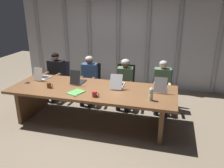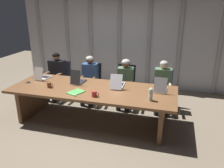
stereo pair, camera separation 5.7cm
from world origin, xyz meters
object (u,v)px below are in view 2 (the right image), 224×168
office_chair_right_mid (160,94)px  person_left_end (56,73)px  person_left_mid (89,77)px  laptop_left_end (43,76)px  laptop_left_mid (78,80)px  office_chair_left_end (61,84)px  water_bottle_primary (151,95)px  person_right_mid (163,84)px  laptop_right_mid (161,88)px  office_chair_left_mid (92,87)px  coffee_mug_near (49,85)px  conference_mic_left_side (28,82)px  spiral_notepad (76,92)px  office_chair_center (125,90)px  laptop_center (118,84)px  person_center (125,80)px  coffee_mug_far (94,94)px

office_chair_right_mid → person_left_end: size_ratio=0.76×
office_chair_right_mid → person_left_mid: size_ratio=0.78×
laptop_left_end → laptop_left_mid: (0.89, -0.05, 0.00)m
person_left_end → person_left_mid: 0.92m
office_chair_left_end → person_left_mid: (0.88, -0.16, 0.31)m
water_bottle_primary → person_right_mid: bearing=83.6°
laptop_right_mid → person_left_end: person_left_end is taller
office_chair_left_mid → coffee_mug_near: (-0.41, -1.27, 0.45)m
office_chair_left_mid → conference_mic_left_side: 1.58m
spiral_notepad → office_chair_left_end: bearing=150.8°
coffee_mug_near → conference_mic_left_side: 0.62m
laptop_right_mid → person_left_mid: bearing=68.8°
office_chair_left_end → office_chair_center: (1.73, 0.00, 0.01)m
laptop_left_end → conference_mic_left_side: laptop_left_end is taller
person_left_mid → person_right_mid: 1.76m
laptop_left_mid → coffee_mug_near: bearing=134.0°
laptop_left_end → laptop_center: laptop_center is taller
office_chair_center → coffee_mug_near: bearing=-43.4°
office_chair_center → laptop_left_end: bearing=-63.0°
office_chair_left_end → coffee_mug_near: (0.45, -1.27, 0.45)m
person_center → coffee_mug_far: bearing=-15.6°
laptop_left_mid → person_left_end: (-0.95, 0.71, -0.13)m
laptop_right_mid → office_chair_right_mid: bearing=3.2°
coffee_mug_near → coffee_mug_far: bearing=-10.7°
laptop_center → person_left_mid: 1.13m
laptop_center → office_chair_left_mid: 1.31m
office_chair_right_mid → person_left_mid: bearing=-75.1°
laptop_left_mid → coffee_mug_far: 0.84m
office_chair_left_end → person_center: bearing=81.9°
laptop_left_mid → person_left_mid: bearing=4.0°
office_chair_right_mid → water_bottle_primary: bearing=5.6°
laptop_left_mid → person_left_mid: (-0.03, 0.71, -0.15)m
person_left_mid → office_chair_right_mid: bearing=91.4°
conference_mic_left_side → laptop_left_end: bearing=64.1°
person_right_mid → coffee_mug_far: bearing=-45.7°
office_chair_right_mid → person_left_end: bearing=-77.1°
laptop_left_end → coffee_mug_far: bearing=-106.2°
office_chair_right_mid → coffee_mug_far: (-1.10, -1.47, 0.46)m
laptop_center → office_chair_right_mid: bearing=-47.4°
spiral_notepad → person_left_end: bearing=155.1°
person_left_end → spiral_notepad: bearing=47.5°
person_left_end → person_right_mid: size_ratio=1.02×
office_chair_left_end → spiral_notepad: (1.08, -1.39, 0.41)m
person_left_end → water_bottle_primary: 2.82m
laptop_left_mid → coffee_mug_far: bearing=-134.3°
office_chair_right_mid → person_center: (-0.83, -0.16, 0.31)m
conference_mic_left_side → office_chair_left_mid: bearing=48.3°
person_left_mid → coffee_mug_near: (-0.42, -1.12, 0.14)m
office_chair_right_mid → coffee_mug_near: office_chair_right_mid is taller
laptop_right_mid → laptop_left_end: bearing=89.5°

